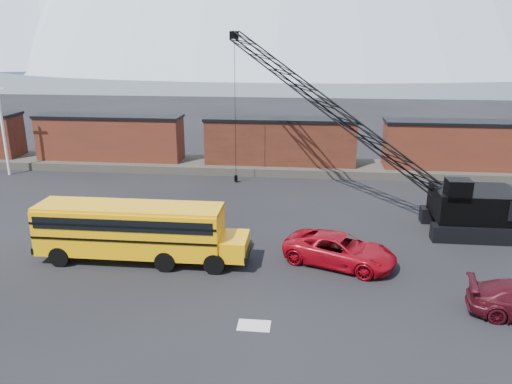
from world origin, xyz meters
TOP-DOWN VIEW (x-y plane):
  - ground at (0.00, 0.00)m, footprint 160.00×160.00m
  - gravel_berm at (0.00, 22.00)m, footprint 120.00×5.00m
  - boxcar_west_near at (-16.00, 22.00)m, footprint 13.70×3.10m
  - boxcar_mid at (0.00, 22.00)m, footprint 13.70×3.10m
  - boxcar_east_near at (16.00, 22.00)m, footprint 13.70×3.10m
  - utility_pole at (-24.00, 18.00)m, footprint 1.40×0.24m
  - snow_patch at (0.50, -4.00)m, footprint 1.40×0.90m
  - school_bus at (-6.55, 1.81)m, footprint 11.65×2.65m
  - red_pickup at (4.43, 2.50)m, footprint 6.58×4.75m
  - crawler_crane at (3.89, 12.88)m, footprint 19.57×12.19m

SIDE VIEW (x-z plane):
  - ground at x=0.00m, z-range 0.00..0.00m
  - snow_patch at x=0.50m, z-range 0.00..0.02m
  - gravel_berm at x=0.00m, z-range 0.00..0.70m
  - red_pickup at x=4.43m, z-range 0.00..1.66m
  - school_bus at x=-6.55m, z-range 0.20..3.39m
  - boxcar_west_near at x=-16.00m, z-range 0.68..4.85m
  - boxcar_mid at x=0.00m, z-range 0.68..4.85m
  - boxcar_east_near at x=16.00m, z-range 0.68..4.85m
  - utility_pole at x=-24.00m, z-range 0.15..8.15m
  - crawler_crane at x=3.89m, z-range 0.88..13.30m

